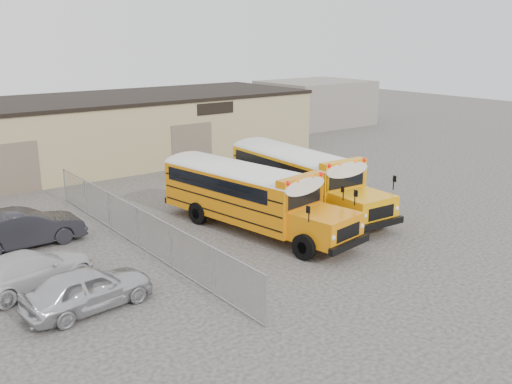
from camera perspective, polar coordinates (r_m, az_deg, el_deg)
ground at (r=26.17m, az=3.21°, el=-4.47°), size 120.00×120.00×0.00m
warehouse at (r=42.35m, az=-14.67°, el=6.10°), size 30.20×10.20×4.67m
chainlink_fence at (r=25.18m, az=-11.78°, el=-3.42°), size 0.07×18.07×1.81m
distant_building_right at (r=58.89m, az=5.92°, el=8.86°), size 10.00×8.00×4.40m
school_bus_left at (r=31.46m, az=-9.20°, el=2.22°), size 4.20×10.94×3.12m
school_bus_right at (r=35.31m, az=-2.07°, el=3.89°), size 3.55×10.91×3.16m
tarp_bundle at (r=24.04m, az=5.23°, el=-4.47°), size 1.13×1.06×1.45m
car_silver at (r=20.06m, az=-16.46°, el=-9.25°), size 4.52×2.20×1.49m
car_white at (r=22.31m, az=-21.75°, el=-7.29°), size 5.21×3.15×1.41m
car_dark at (r=26.66m, az=-22.21°, el=-3.38°), size 5.02×1.75×1.65m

